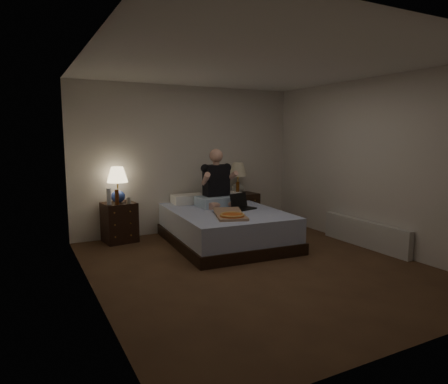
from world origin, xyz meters
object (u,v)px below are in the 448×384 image
nightstand_right (243,210)px  beer_bottle_right (238,188)px  radiator (365,234)px  water_bottle (109,196)px  lamp_left (118,185)px  lamp_right (238,178)px  nightstand_left (119,222)px  pizza_box (232,216)px  person (218,178)px  laptop (244,202)px  soda_can (129,201)px  bed (225,227)px  beer_bottle_left (117,197)px

nightstand_right → beer_bottle_right: (-0.16, -0.10, 0.42)m
radiator → water_bottle: bearing=150.5°
lamp_left → lamp_right: bearing=0.0°
nightstand_left → lamp_right: 2.23m
beer_bottle_right → pizza_box: 1.62m
lamp_right → pizza_box: bearing=-122.1°
nightstand_left → person: size_ratio=0.67×
nightstand_right → lamp_right: bearing=166.7°
lamp_right → radiator: size_ratio=0.35×
lamp_right → laptop: 1.05m
soda_can → laptop: size_ratio=0.29×
lamp_right → beer_bottle_right: 0.21m
soda_can → laptop: bearing=-24.4°
pizza_box → bed: bearing=89.5°
lamp_right → laptop: size_ratio=1.65×
nightstand_left → laptop: size_ratio=1.83×
lamp_left → laptop: (1.74, -0.93, -0.26)m
beer_bottle_right → water_bottle: bearing=-179.6°
bed → beer_bottle_left: (-1.49, 0.68, 0.48)m
beer_bottle_left → bed: bearing=-24.5°
lamp_right → beer_bottle_right: bearing=-120.4°
bed → laptop: bearing=-8.2°
pizza_box → radiator: (1.97, -0.55, -0.36)m
nightstand_left → lamp_right: size_ratio=1.11×
lamp_left → soda_can: lamp_left is taller
lamp_right → beer_bottle_left: size_ratio=2.43×
nightstand_left → lamp_left: lamp_left is taller
pizza_box → nightstand_right: bearing=73.3°
nightstand_left → person: person is taller
nightstand_left → lamp_right: lamp_right is taller
nightstand_left → beer_bottle_right: beer_bottle_right is taller
pizza_box → beer_bottle_left: bearing=153.3°
bed → soda_can: (-1.32, 0.67, 0.41)m
lamp_right → soda_can: bearing=-174.5°
water_bottle → beer_bottle_left: bearing=-29.8°
soda_can → person: 1.45m
lamp_left → laptop: bearing=-28.1°
nightstand_left → water_bottle: size_ratio=2.49×
bed → person: 0.82m
lamp_left → pizza_box: 1.95m
person → laptop: size_ratio=2.74×
lamp_left → soda_can: 0.32m
nightstand_right → pizza_box: 1.80m
lamp_right → radiator: lamp_right is taller
bed → water_bottle: 1.83m
water_bottle → radiator: size_ratio=0.16×
bed → lamp_right: bearing=54.1°
lamp_right → radiator: 2.39m
beer_bottle_left → person: 1.61m
bed → lamp_right: lamp_right is taller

